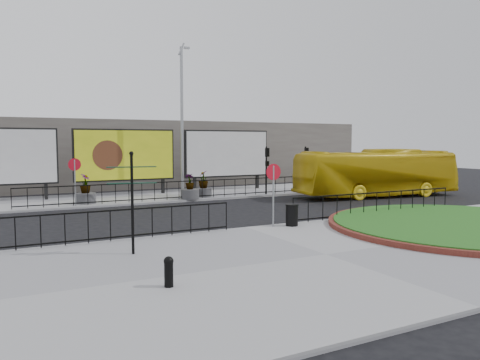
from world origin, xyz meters
TOP-DOWN VIEW (x-y plane):
  - ground at (0.00, 0.00)m, footprint 90.00×90.00m
  - pavement_near at (0.00, -5.00)m, footprint 30.00×10.00m
  - pavement_far at (0.00, 12.00)m, footprint 44.00×6.00m
  - brick_edge at (7.50, -4.00)m, footprint 10.40×10.40m
  - grass_lawn at (7.50, -4.00)m, footprint 10.00×10.00m
  - railing_near_left at (-6.00, -0.30)m, footprint 10.00×0.10m
  - railing_near_right at (6.50, -0.30)m, footprint 9.00×0.10m
  - railing_far at (1.00, 9.30)m, footprint 18.00×0.10m
  - speed_sign_far at (-5.00, 9.40)m, footprint 0.64×0.07m
  - speed_sign_near at (1.00, -0.40)m, footprint 0.64×0.07m
  - billboard_mid at (-1.50, 12.97)m, footprint 6.20×0.31m
  - billboard_right at (5.50, 12.97)m, footprint 6.20×0.31m
  - lamp_post at (1.51, 11.00)m, footprint 0.74×0.18m
  - signal_pole_a at (6.50, 9.34)m, footprint 0.22×0.26m
  - signal_pole_b at (9.50, 9.34)m, footprint 0.22×0.26m
  - building_backdrop at (0.00, 22.00)m, footprint 40.00×10.00m
  - fingerpost_sign at (-5.06, -2.32)m, footprint 1.43×0.54m
  - bollard at (-5.15, -5.81)m, footprint 0.23×0.23m
  - litter_bin at (1.74, -0.60)m, footprint 0.52×0.52m
  - bus at (12.46, 5.91)m, footprint 10.90×3.84m
  - planter_a at (-4.38, 10.13)m, footprint 1.07×1.07m
  - planter_b at (1.34, 9.40)m, footprint 1.08×1.08m
  - planter_c at (2.46, 10.02)m, footprint 1.00×1.00m

SIDE VIEW (x-z plane):
  - ground at x=0.00m, z-range 0.00..0.00m
  - pavement_near at x=0.00m, z-range 0.00..0.12m
  - pavement_far at x=0.00m, z-range 0.00..0.12m
  - brick_edge at x=7.50m, z-range 0.12..0.30m
  - grass_lawn at x=7.50m, z-range 0.12..0.34m
  - bollard at x=-5.15m, z-range 0.15..0.87m
  - litter_bin at x=1.74m, z-range 0.12..0.99m
  - planter_b at x=1.34m, z-range -0.14..1.33m
  - railing_near_left at x=-6.00m, z-range 0.12..1.22m
  - railing_near_right at x=6.50m, z-range 0.12..1.22m
  - railing_far at x=1.00m, z-range 0.12..1.22m
  - planter_a at x=-4.38m, z-range -0.12..1.48m
  - planter_c at x=2.46m, z-range -0.08..1.49m
  - bus at x=12.46m, z-range 0.00..2.97m
  - speed_sign_far at x=-5.00m, z-range 0.68..3.15m
  - speed_sign_near at x=1.00m, z-range 0.68..3.15m
  - fingerpost_sign at x=-5.06m, z-range 0.44..3.49m
  - signal_pole_a at x=6.50m, z-range 0.60..3.60m
  - signal_pole_b at x=9.50m, z-range 0.60..3.60m
  - building_backdrop at x=0.00m, z-range 0.00..5.00m
  - billboard_mid at x=-1.50m, z-range 0.55..4.65m
  - billboard_right at x=5.50m, z-range 0.55..4.65m
  - lamp_post at x=1.51m, z-range 0.21..9.44m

